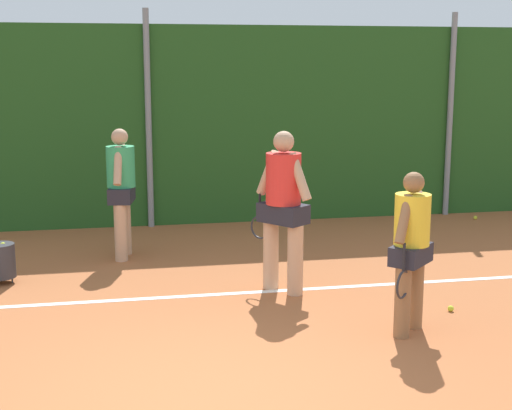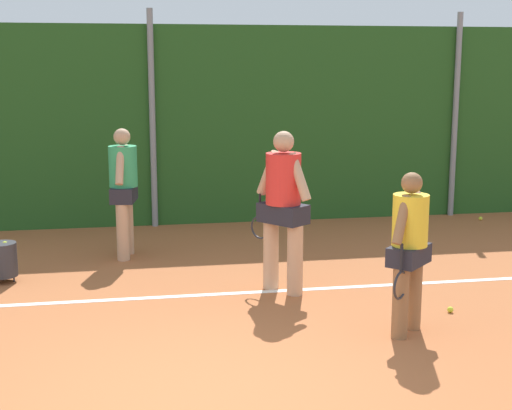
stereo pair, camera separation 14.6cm
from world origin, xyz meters
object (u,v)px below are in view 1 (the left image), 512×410
object	(u,v)px
tennis_ball_2	(451,308)
tennis_ball_6	(475,218)
player_backcourt_far	(121,186)
ball_hopper	(0,261)
player_midcourt	(283,203)
tennis_ball_5	(2,268)
player_foreground_near	(411,244)

from	to	relation	value
tennis_ball_2	tennis_ball_6	world-z (taller)	same
player_backcourt_far	tennis_ball_6	xyz separation A→B (m)	(6.04, 1.40, -0.98)
ball_hopper	tennis_ball_2	size ratio (longest dim) A/B	7.78
player_midcourt	tennis_ball_2	world-z (taller)	player_midcourt
tennis_ball_2	ball_hopper	bearing A→B (deg)	157.89
ball_hopper	tennis_ball_5	size ratio (longest dim) A/B	7.78
tennis_ball_2	tennis_ball_5	bearing A→B (deg)	152.55
tennis_ball_6	tennis_ball_5	bearing A→B (deg)	-166.84
player_foreground_near	player_midcourt	size ratio (longest dim) A/B	0.86
player_backcourt_far	tennis_ball_6	world-z (taller)	player_backcourt_far
player_backcourt_far	ball_hopper	xyz separation A→B (m)	(-1.50, -0.98, -0.72)
player_foreground_near	tennis_ball_2	bearing A→B (deg)	171.51
tennis_ball_5	ball_hopper	bearing A→B (deg)	-83.13
player_foreground_near	tennis_ball_6	distance (m)	5.96
tennis_ball_6	player_midcourt	bearing A→B (deg)	-141.60
tennis_ball_5	tennis_ball_6	distance (m)	7.82
player_midcourt	tennis_ball_2	xyz separation A→B (m)	(1.64, -1.06, -1.04)
tennis_ball_6	player_foreground_near	bearing A→B (deg)	-123.71
player_backcourt_far	tennis_ball_5	size ratio (longest dim) A/B	27.24
tennis_ball_2	tennis_ball_6	distance (m)	5.09
player_foreground_near	tennis_ball_5	size ratio (longest dim) A/B	24.75
player_foreground_near	player_midcourt	bearing A→B (deg)	-103.23
player_midcourt	tennis_ball_2	size ratio (longest dim) A/B	28.89
player_midcourt	ball_hopper	world-z (taller)	player_midcourt
tennis_ball_5	tennis_ball_6	xyz separation A→B (m)	(7.61, 1.78, 0.00)
player_foreground_near	tennis_ball_6	xyz separation A→B (m)	(3.27, 4.90, -0.88)
player_midcourt	ball_hopper	size ratio (longest dim) A/B	3.72
player_midcourt	tennis_ball_6	world-z (taller)	player_midcourt
tennis_ball_2	player_midcourt	bearing A→B (deg)	147.05
player_midcourt	ball_hopper	bearing A→B (deg)	36.19
player_foreground_near	ball_hopper	world-z (taller)	player_foreground_near
player_backcourt_far	ball_hopper	size ratio (longest dim) A/B	3.50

